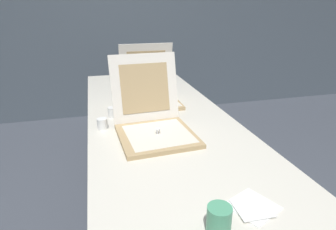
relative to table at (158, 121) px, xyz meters
name	(u,v)px	position (x,y,z in m)	size (l,w,h in m)	color
wall_back	(119,14)	(0.00, 2.11, 0.61)	(10.00, 0.10, 2.60)	#4C5660
table	(158,121)	(0.00, 0.00, 0.00)	(0.87, 2.40, 0.74)	silver
pizza_box_front	(154,124)	(-0.08, -0.28, 0.10)	(0.41, 0.50, 0.40)	tan
pizza_box_middle	(151,95)	(0.00, 0.25, 0.10)	(0.39, 0.39, 0.40)	tan
cup_white_near_center	(102,124)	(-0.35, -0.14, 0.08)	(0.06, 0.06, 0.06)	white
cup_white_mid	(112,112)	(-0.28, 0.03, 0.08)	(0.06, 0.06, 0.06)	white
cup_printed_front	(219,220)	(-0.05, -1.03, 0.09)	(0.08, 0.08, 0.09)	#4C9E75
napkin_pile	(252,207)	(0.11, -0.96, 0.05)	(0.19, 0.19, 0.01)	white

